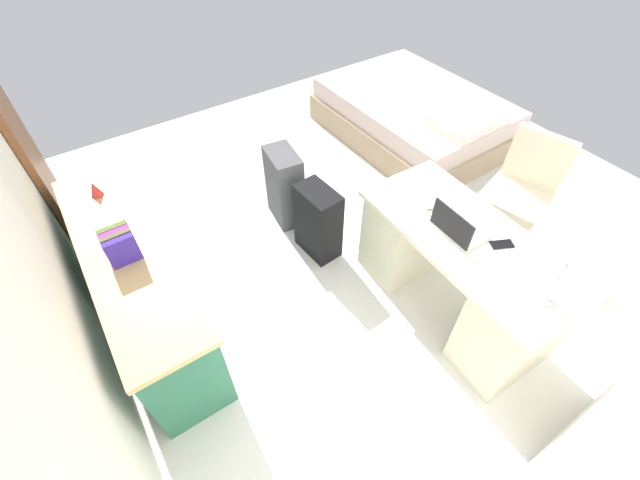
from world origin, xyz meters
TOP-DOWN VIEW (x-y plane):
  - ground_plane at (0.00, 0.00)m, footprint 5.39×5.39m
  - door_wooden at (1.47, 2.11)m, footprint 0.88×0.05m
  - desk at (-0.93, 0.00)m, footprint 1.46×0.70m
  - office_chair at (-0.68, -0.93)m, footprint 0.56×0.56m
  - credenza at (0.16, 1.81)m, footprint 1.80×0.48m
  - bed at (0.89, -1.32)m, footprint 1.93×1.44m
  - suitcase_black at (0.06, 0.47)m, footprint 0.38×0.25m
  - suitcase_spare_grey at (0.55, 0.49)m, footprint 0.39×0.27m
  - laptop at (-0.86, 0.06)m, footprint 0.32×0.23m
  - computer_mouse at (-0.60, 0.01)m, footprint 0.06×0.10m
  - cell_phone_near_laptop at (-1.09, -0.10)m, footprint 0.12×0.15m
  - desk_lamp at (-1.44, 0.02)m, footprint 0.16×0.11m
  - book_row at (0.09, 1.81)m, footprint 0.16×0.17m
  - figurine_small at (0.74, 1.81)m, footprint 0.08×0.08m

SIDE VIEW (x-z plane):
  - ground_plane at x=0.00m, z-range 0.00..0.00m
  - bed at x=0.89m, z-range -0.05..0.53m
  - suitcase_black at x=0.06m, z-range 0.00..0.62m
  - suitcase_spare_grey at x=0.55m, z-range 0.00..0.67m
  - credenza at x=0.16m, z-range 0.00..0.74m
  - desk at x=-0.93m, z-range 0.02..0.76m
  - office_chair at x=-0.68m, z-range -0.05..0.89m
  - cell_phone_near_laptop at x=-1.09m, z-range 0.74..0.75m
  - computer_mouse at x=-0.60m, z-range 0.74..0.77m
  - laptop at x=-0.86m, z-range 0.69..0.90m
  - figurine_small at x=0.74m, z-range 0.74..0.85m
  - book_row at x=0.09m, z-range 0.74..0.94m
  - desk_lamp at x=-1.44m, z-range 0.83..1.17m
  - door_wooden at x=1.47m, z-range 0.00..2.04m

